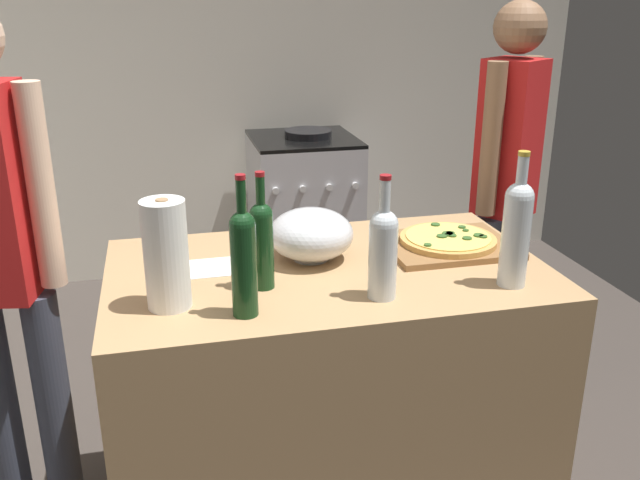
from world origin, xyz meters
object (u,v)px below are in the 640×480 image
Objects in this scene: pizza at (448,239)px; wine_bottle_green at (244,258)px; mixing_bowl at (311,234)px; person_in_stripes at (1,255)px; stove at (304,212)px; wine_bottle_dark at (516,229)px; paper_towel_roll at (166,255)px; wine_bottle_amber at (383,249)px; wine_bottle_clear at (262,240)px; person_in_red at (505,185)px.

wine_bottle_green is at bearing -154.90° from pizza.
mixing_bowl reaches higher than pizza.
stove is at bearing 53.65° from person_in_stripes.
wine_bottle_green is 0.80m from person_in_stripes.
wine_bottle_dark is at bearing -79.67° from pizza.
pizza is 1.05× the size of paper_towel_roll.
wine_bottle_green is 1.09× the size of wine_bottle_amber.
stove is at bearing 78.62° from mixing_bowl.
wine_bottle_clear is at bearing -105.21° from stove.
stove is 1.52m from person_in_red.
person_in_red is at bearing 47.73° from pizza.
paper_towel_roll is at bearing -165.28° from pizza.
paper_towel_roll reaches higher than pizza.
wine_bottle_dark is at bearing -4.82° from paper_towel_roll.
person_in_red reaches higher than wine_bottle_green.
person_in_stripes reaches higher than wine_bottle_clear.
person_in_red is (1.35, 0.75, -0.10)m from paper_towel_roll.
stove is (0.24, 2.15, -0.59)m from wine_bottle_amber.
mixing_bowl is 1.05m from person_in_red.
wine_bottle_amber is 0.20× the size of person_in_stripes.
paper_towel_roll is 2.30m from stove.
wine_bottle_amber reaches higher than stove.
person_in_stripes reaches higher than wine_bottle_dark.
pizza is 0.19× the size of person_in_red.
wine_bottle_green is (-0.07, -0.16, 0.02)m from wine_bottle_clear.
pizza is 1.91m from stove.
paper_towel_roll is 0.94m from wine_bottle_dark.
person_in_stripes reaches higher than pizza.
wine_bottle_dark is 0.23× the size of person_in_stripes.
pizza is at bearing -132.27° from person_in_red.
wine_bottle_dark is at bearing -12.01° from wine_bottle_clear.
mixing_bowl is at bearing 111.56° from wine_bottle_amber.
stove is at bearing 74.14° from wine_bottle_green.
wine_bottle_amber is (0.30, -0.14, 0.00)m from wine_bottle_clear.
wine_bottle_dark is 1.13× the size of wine_bottle_amber.
paper_towel_roll reaches higher than mixing_bowl.
pizza is 0.70m from person_in_red.
wine_bottle_clear is (0.26, 0.07, -0.01)m from paper_towel_roll.
wine_bottle_green is 0.22× the size of person_in_stripes.
paper_towel_roll is at bearing -36.39° from person_in_stripes.
pizza is 0.92m from paper_towel_roll.
person_in_stripes reaches higher than person_in_red.
wine_bottle_green is (-0.25, -0.34, 0.07)m from mixing_bowl.
person_in_red is (1.10, 0.68, -0.10)m from wine_bottle_clear.
pizza is 0.90× the size of wine_bottle_amber.
pizza is 0.80× the size of wine_bottle_dark.
paper_towel_roll is 0.21m from wine_bottle_green.
wine_bottle_clear is at bearing 14.39° from paper_towel_roll.
wine_bottle_green reaches higher than paper_towel_roll.
pizza is at bearing -87.51° from stove.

